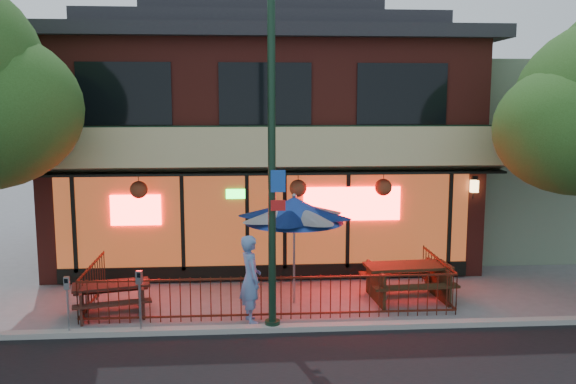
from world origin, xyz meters
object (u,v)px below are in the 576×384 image
Objects in this scene: picnic_table_left at (112,294)px; pedestrian at (251,279)px; street_light at (272,183)px; parking_meter_far at (67,296)px; patio_umbrella at (294,210)px; picnic_table_right at (407,277)px; parking_meter_near at (140,292)px.

picnic_table_left is 3.26m from pedestrian.
street_light is at bearing -18.51° from picnic_table_left.
pedestrian is 1.53× the size of parking_meter_far.
picnic_table_left is 0.73× the size of patio_umbrella.
street_light reaches higher than pedestrian.
picnic_table_right is 3.26m from patio_umbrella.
street_light reaches higher than patio_umbrella.
patio_umbrella is (4.20, 0.50, 1.81)m from picnic_table_left.
patio_umbrella reaches higher than picnic_table_left.
street_light reaches higher than parking_meter_far.
picnic_table_right is (6.98, 0.56, 0.10)m from picnic_table_left.
street_light is at bearing 1.62° from parking_meter_near.
picnic_table_left is 0.90× the size of picnic_table_right.
parking_meter_far is (-4.80, -1.78, -1.42)m from patio_umbrella.
parking_meter_far is (-3.75, -0.58, -0.11)m from pedestrian.
pedestrian is (-3.83, -1.26, 0.40)m from picnic_table_right.
parking_meter_far is (-1.46, 0.00, -0.06)m from parking_meter_near.
picnic_table_left is 1.42× the size of parking_meter_near.
parking_meter_near is (-3.34, -1.78, -1.36)m from patio_umbrella.
picnic_table_left is at bearing -173.21° from patio_umbrella.
parking_meter_far reaches higher than picnic_table_right.
street_light is 5.53× the size of parking_meter_far.
pedestrian is 1.43× the size of parking_meter_near.
picnic_table_left is 1.53× the size of parking_meter_far.
pedestrian is at bearing 132.11° from street_light.
picnic_table_right is at bearing 4.58° from picnic_table_left.
street_light is 5.14× the size of parking_meter_near.
parking_meter_far is at bearing -159.62° from patio_umbrella.
street_light is 4.60m from picnic_table_right.
picnic_table_left is 1.61m from parking_meter_near.
parking_meter_near is at bearing -163.25° from picnic_table_right.
patio_umbrella is at bearing 70.70° from street_light.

